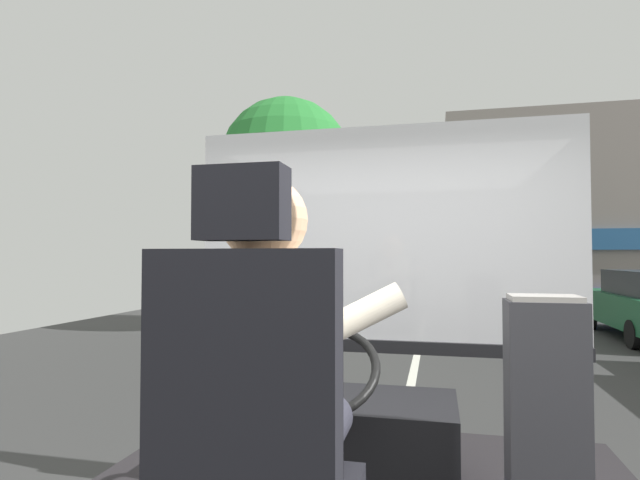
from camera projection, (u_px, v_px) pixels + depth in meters
name	position (u px, v px, depth m)	size (l,w,h in m)	color
ground	(420.00, 342.00, 10.19)	(18.00, 44.00, 0.06)	#333333
driver_seat	(256.00, 463.00, 1.29)	(0.48, 0.48, 1.31)	black
bus_driver	(270.00, 371.00, 1.41)	(0.77, 0.63, 0.86)	#282833
steering_console	(341.00, 436.00, 2.44)	(1.10, 1.00, 0.80)	black
fare_box	(546.00, 424.00, 1.84)	(0.27, 0.20, 0.95)	#333338
windshield_panel	(382.00, 263.00, 3.26)	(2.50, 0.08, 1.48)	silver
street_tree	(286.00, 164.00, 11.42)	(2.98, 2.98, 5.32)	#4C3828
shop_building	(632.00, 215.00, 16.46)	(11.90, 5.48, 6.14)	gray
parked_car_blue	(581.00, 290.00, 15.90)	(2.03, 3.89, 1.27)	navy
parked_car_red	(547.00, 283.00, 20.89)	(1.98, 3.92, 1.20)	maroon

